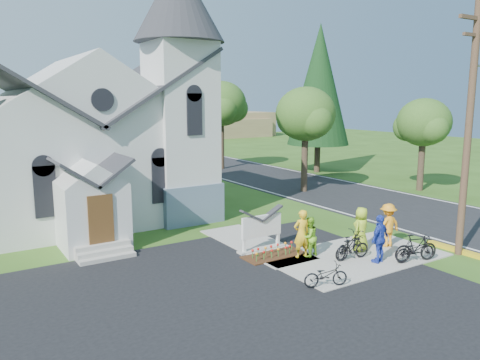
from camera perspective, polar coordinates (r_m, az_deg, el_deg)
ground at (r=18.16m, az=11.70°, el=-10.44°), size 120.00×120.00×0.00m
parking_lot at (r=12.90m, az=-5.73°, el=-19.07°), size 20.00×16.00×0.02m
road at (r=35.48m, az=6.52°, el=-0.31°), size 8.00×90.00×0.02m
sidewalk at (r=19.50m, az=13.88°, el=-9.02°), size 7.00×4.00×0.05m
church at (r=25.48m, az=-17.71°, el=7.17°), size 12.35×12.00×13.00m
church_sign at (r=19.46m, az=2.64°, el=-5.68°), size 2.20×0.40×1.70m
flower_bed at (r=19.06m, az=4.19°, el=-9.16°), size 2.60×1.10×0.07m
utility_pole at (r=20.37m, az=26.26°, el=6.50°), size 3.45×0.28×10.00m
tree_road_near at (r=31.67m, az=8.00°, el=7.91°), size 4.00×4.00×7.05m
tree_road_mid at (r=41.79m, az=-2.28°, el=9.23°), size 4.40×4.40×7.80m
tree_road_far at (r=34.11m, az=21.50°, el=6.49°), size 3.60×3.60×6.30m
conifer at (r=40.47m, az=9.64°, el=11.36°), size 5.20×5.20×12.40m
distant_hills at (r=70.28m, az=-19.84°, el=5.98°), size 61.00×10.00×5.60m
cyclist_0 at (r=18.65m, az=7.53°, el=-6.50°), size 0.77×0.56×1.93m
bike_0 at (r=16.14m, az=10.40°, el=-11.33°), size 1.61×1.02×0.80m
cyclist_1 at (r=18.85m, az=8.43°, el=-6.85°), size 0.85×0.70×1.61m
bike_1 at (r=18.88m, az=13.50°, el=-8.03°), size 1.64×0.62×0.96m
cyclist_2 at (r=18.72m, az=16.66°, el=-6.86°), size 1.17×0.69×1.87m
bike_2 at (r=19.18m, az=13.20°, el=-7.66°), size 2.02×1.19×1.00m
cyclist_3 at (r=20.80m, az=17.57°, el=-5.26°), size 1.26×0.80×1.85m
bike_3 at (r=19.37m, az=20.65°, el=-7.73°), size 1.89×1.05×1.09m
cyclist_4 at (r=19.90m, az=14.55°, el=-5.82°), size 1.01×0.78×1.84m
bike_4 at (r=19.36m, az=20.56°, el=-7.99°), size 1.85×0.99×0.92m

